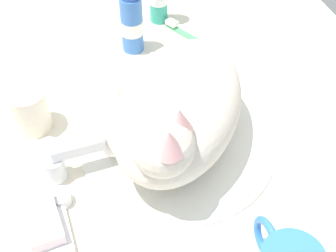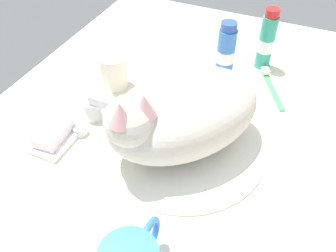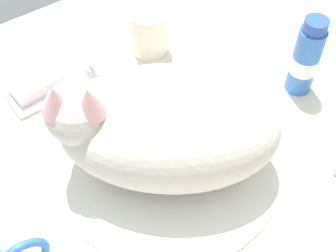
# 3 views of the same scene
# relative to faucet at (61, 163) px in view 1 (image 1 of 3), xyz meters

# --- Properties ---
(ground_plane) EXTENTS (1.10, 0.83, 0.03)m
(ground_plane) POSITION_rel_faucet_xyz_m (0.00, -0.18, -0.04)
(ground_plane) COLOR silver
(sink_basin) EXTENTS (0.30, 0.30, 0.01)m
(sink_basin) POSITION_rel_faucet_xyz_m (0.00, -0.18, -0.02)
(sink_basin) COLOR silver
(sink_basin) RESTS_ON ground_plane
(faucet) EXTENTS (0.13, 0.10, 0.06)m
(faucet) POSITION_rel_faucet_xyz_m (0.00, 0.00, 0.00)
(faucet) COLOR silver
(faucet) RESTS_ON ground_plane
(cat) EXTENTS (0.32, 0.31, 0.16)m
(cat) POSITION_rel_faucet_xyz_m (-0.01, -0.17, 0.05)
(cat) COLOR beige
(cat) RESTS_ON sink_basin
(rinse_cup) EXTENTS (0.06, 0.06, 0.07)m
(rinse_cup) POSITION_rel_faucet_xyz_m (0.11, 0.03, 0.01)
(rinse_cup) COLOR silver
(rinse_cup) RESTS_ON ground_plane
(soap_dish) EXTENTS (0.09, 0.06, 0.01)m
(soap_dish) POSITION_rel_faucet_xyz_m (-0.09, 0.04, -0.02)
(soap_dish) COLOR white
(soap_dish) RESTS_ON ground_plane
(soap_bar) EXTENTS (0.08, 0.05, 0.02)m
(soap_bar) POSITION_rel_faucet_xyz_m (-0.09, 0.04, -0.00)
(soap_bar) COLOR silver
(soap_bar) RESTS_ON soap_dish
(toothpaste_bottle) EXTENTS (0.04, 0.04, 0.13)m
(toothpaste_bottle) POSITION_rel_faucet_xyz_m (0.25, -0.18, 0.03)
(toothpaste_bottle) COLOR #3870C6
(toothpaste_bottle) RESTS_ON ground_plane
(toothbrush) EXTENTS (0.13, 0.08, 0.02)m
(toothbrush) POSITION_rel_faucet_xyz_m (0.24, -0.29, -0.02)
(toothbrush) COLOR #4CB266
(toothbrush) RESTS_ON ground_plane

